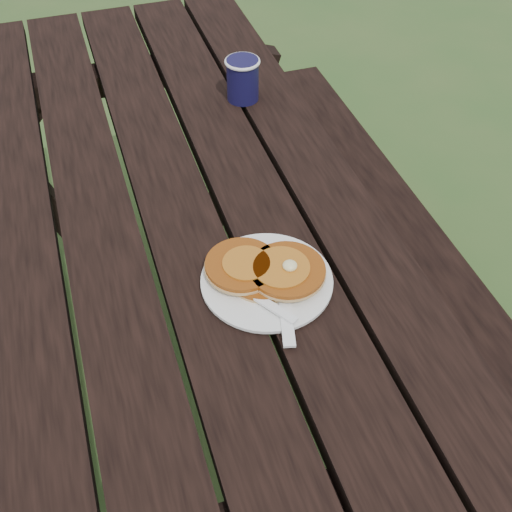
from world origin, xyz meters
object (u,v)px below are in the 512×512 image
object	(u,v)px
coffee_cup	(243,77)
picnic_table	(189,323)
plate	(267,281)
pancake_stack	(266,269)

from	to	relation	value
coffee_cup	picnic_table	bearing A→B (deg)	-126.96
plate	pancake_stack	distance (m)	0.02
picnic_table	pancake_stack	distance (m)	0.49
plate	pancake_stack	world-z (taller)	pancake_stack
picnic_table	coffee_cup	world-z (taller)	coffee_cup
picnic_table	pancake_stack	xyz separation A→B (m)	(0.10, -0.25, 0.41)
picnic_table	pancake_stack	bearing A→B (deg)	-67.45
plate	picnic_table	bearing A→B (deg)	111.51
pancake_stack	coffee_cup	distance (m)	0.58
pancake_stack	plate	bearing A→B (deg)	-97.77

